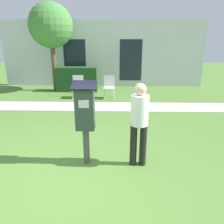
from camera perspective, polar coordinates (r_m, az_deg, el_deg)
The scene contains 9 objects.
ground_plane at distance 4.08m, azimuth -10.11°, elevation -16.05°, with size 40.00×40.00×0.00m, color #517A33.
sidewalk at distance 7.82m, azimuth -4.18°, elevation 1.43°, with size 12.00×1.10×0.02m.
building_facade at distance 11.32m, azimuth -2.42°, elevation 14.89°, with size 10.00×0.26×3.20m.
parking_meter at distance 4.00m, azimuth -7.06°, elevation -0.27°, with size 0.44×0.31×1.59m.
person_standing at distance 3.96m, azimuth 7.14°, elevation -1.84°, with size 0.32×0.32×1.58m.
outdoor_chair_left at distance 9.10m, azimuth -8.92°, elevation 7.05°, with size 0.44×0.44×0.90m.
outdoor_chair_middle at distance 8.90m, azimuth -0.72°, elevation 7.01°, with size 0.44×0.44×0.90m.
hedge_row at distance 10.29m, azimuth -9.08°, elevation 8.46°, with size 1.85×0.60×1.10m.
tree at distance 10.44m, azimuth -15.70°, elevation 20.82°, with size 1.90×1.90×3.82m.
Camera 1 is at (0.78, -3.28, 2.29)m, focal length 35.00 mm.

